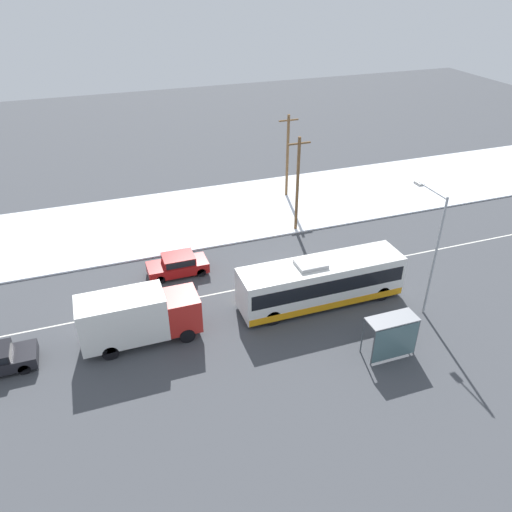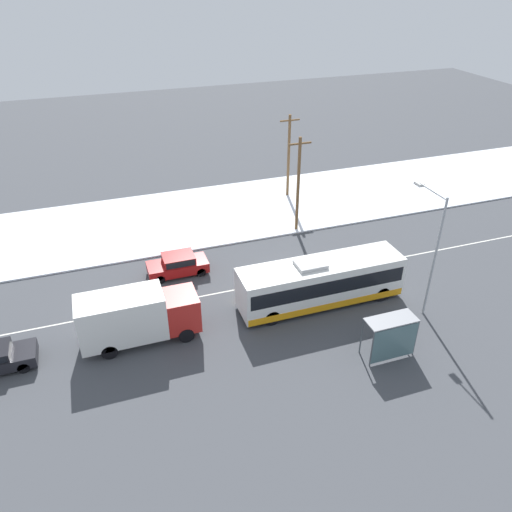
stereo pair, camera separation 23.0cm
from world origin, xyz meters
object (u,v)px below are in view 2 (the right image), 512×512
(city_bus, at_px, (321,282))
(utility_pole_snowlot, at_px, (289,155))
(streetlamp, at_px, (432,239))
(utility_pole_roadside, at_px, (298,184))
(box_truck, at_px, (136,316))
(sedan_car, at_px, (178,264))
(bus_shelter, at_px, (392,333))
(pedestrian_at_stop, at_px, (382,326))

(city_bus, xyz_separation_m, utility_pole_snowlot, (4.31, 16.06, 2.42))
(streetlamp, height_order, utility_pole_roadside, streetlamp)
(box_truck, distance_m, sedan_car, 7.21)
(city_bus, height_order, bus_shelter, city_bus)
(streetlamp, xyz_separation_m, utility_pole_snowlot, (-1.31, 18.67, -1.01))
(bus_shelter, bearing_deg, city_bus, 103.82)
(city_bus, distance_m, utility_pole_roadside, 10.21)
(bus_shelter, bearing_deg, utility_pole_roadside, 86.30)
(box_truck, xyz_separation_m, utility_pole_roadside, (13.87, 9.56, 2.30))
(pedestrian_at_stop, height_order, bus_shelter, bus_shelter)
(pedestrian_at_stop, relative_size, streetlamp, 0.20)
(streetlamp, bearing_deg, box_truck, 171.20)
(bus_shelter, xyz_separation_m, utility_pole_roadside, (1.00, 15.49, 2.37))
(city_bus, bearing_deg, utility_pole_roadside, 75.63)
(city_bus, height_order, box_truck, box_truck)
(box_truck, distance_m, utility_pole_snowlot, 22.57)
(city_bus, relative_size, box_truck, 1.58)
(box_truck, distance_m, pedestrian_at_stop, 13.98)
(box_truck, bearing_deg, sedan_car, 60.23)
(box_truck, xyz_separation_m, utility_pole_snowlot, (15.72, 16.03, 2.21))
(city_bus, distance_m, bus_shelter, 6.09)
(streetlamp, height_order, utility_pole_snowlot, streetlamp)
(utility_pole_snowlot, bearing_deg, utility_pole_roadside, -105.96)
(box_truck, bearing_deg, streetlamp, -8.80)
(box_truck, bearing_deg, city_bus, -0.11)
(utility_pole_snowlot, bearing_deg, box_truck, -134.44)
(utility_pole_roadside, bearing_deg, sedan_car, -162.01)
(city_bus, height_order, streetlamp, streetlamp)
(box_truck, height_order, bus_shelter, box_truck)
(bus_shelter, height_order, streetlamp, streetlamp)
(bus_shelter, height_order, utility_pole_snowlot, utility_pole_snowlot)
(box_truck, relative_size, utility_pole_snowlot, 0.89)
(utility_pole_snowlot, bearing_deg, bus_shelter, -97.40)
(bus_shelter, relative_size, utility_pole_snowlot, 0.37)
(box_truck, bearing_deg, utility_pole_snowlot, 45.56)
(utility_pole_snowlot, bearing_deg, pedestrian_at_stop, -96.93)
(sedan_car, bearing_deg, city_bus, 141.60)
(pedestrian_at_stop, bearing_deg, city_bus, 112.32)
(sedan_car, height_order, utility_pole_snowlot, utility_pole_snowlot)
(utility_pole_roadside, bearing_deg, box_truck, -145.43)
(sedan_car, relative_size, streetlamp, 0.53)
(city_bus, height_order, utility_pole_snowlot, utility_pole_snowlot)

